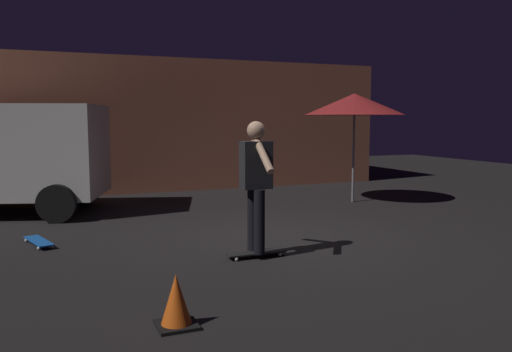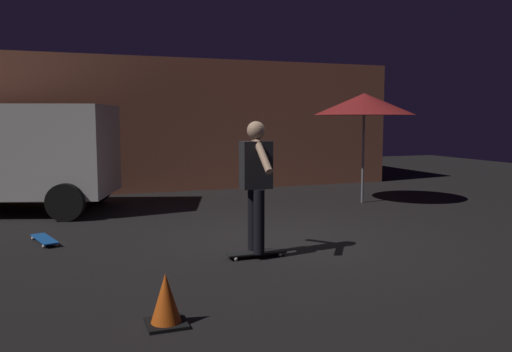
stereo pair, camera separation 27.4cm
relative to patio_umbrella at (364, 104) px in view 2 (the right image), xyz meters
The scene contains 7 objects.
ground_plane 4.40m from the patio_umbrella, 140.03° to the right, with size 28.00×28.00×0.00m, color black.
low_building 5.78m from the patio_umbrella, 119.33° to the left, with size 10.70×3.98×3.23m.
patio_umbrella is the anchor object (origin of this frame).
skateboard_ridden 5.33m from the patio_umbrella, 137.51° to the right, with size 0.78×0.23×0.07m.
skateboard_spare 6.72m from the patio_umbrella, 165.89° to the right, with size 0.41×0.80×0.07m.
skater 5.04m from the patio_umbrella, 137.51° to the right, with size 0.38×0.98×1.67m.
traffic_cone 7.51m from the patio_umbrella, 134.93° to the right, with size 0.34×0.34×0.46m.
Camera 2 is at (-2.94, -6.97, 1.77)m, focal length 36.59 mm.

